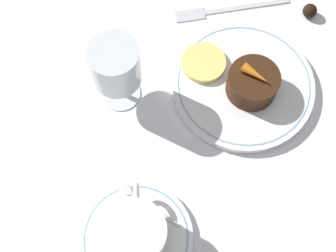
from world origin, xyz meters
TOP-DOWN VIEW (x-y plane):
  - ground_plane at (0.00, 0.00)m, footprint 3.00×3.00m
  - dinner_plate at (0.03, -0.03)m, footprint 0.22×0.22m
  - saucer at (-0.20, 0.14)m, footprint 0.16×0.16m
  - coffee_cup at (-0.20, 0.14)m, footprint 0.11×0.08m
  - spoon at (-0.15, 0.13)m, footprint 0.07×0.09m
  - wine_glass at (0.02, 0.17)m, footprint 0.07×0.07m
  - fork at (0.17, 0.00)m, footprint 0.05×0.20m
  - dessert_cake at (0.02, -0.04)m, footprint 0.08×0.08m
  - carrot_garnish at (0.02, -0.04)m, footprint 0.04×0.04m
  - pineapple_slice at (0.06, 0.04)m, footprint 0.07×0.07m
  - chocolate_truffle at (0.16, -0.15)m, footprint 0.02×0.02m

SIDE VIEW (x-z plane):
  - ground_plane at x=0.00m, z-range 0.00..0.00m
  - fork at x=0.17m, z-range 0.00..0.01m
  - saucer at x=-0.20m, z-range 0.00..0.01m
  - dinner_plate at x=0.03m, z-range 0.00..0.02m
  - chocolate_truffle at x=0.16m, z-range 0.00..0.02m
  - spoon at x=-0.15m, z-range 0.01..0.01m
  - pineapple_slice at x=0.06m, z-range 0.01..0.02m
  - dessert_cake at x=0.02m, z-range 0.01..0.05m
  - coffee_cup at x=-0.20m, z-range 0.01..0.07m
  - carrot_garnish at x=0.02m, z-range 0.05..0.07m
  - wine_glass at x=0.02m, z-range 0.02..0.15m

